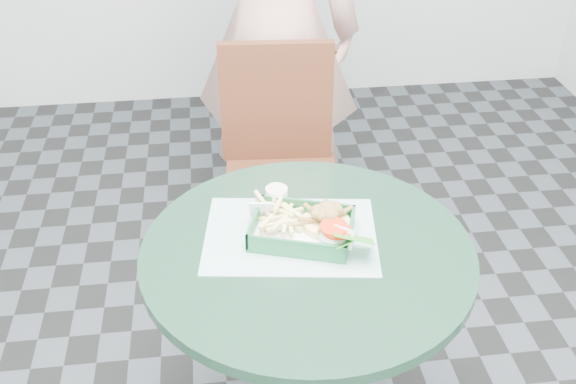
{
  "coord_description": "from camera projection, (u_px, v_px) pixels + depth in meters",
  "views": [
    {
      "loc": [
        -0.21,
        -1.27,
        1.79
      ],
      "look_at": [
        -0.04,
        0.1,
        0.87
      ],
      "focal_mm": 42.0,
      "sensor_mm": 36.0,
      "label": 1
    }
  ],
  "objects": [
    {
      "name": "garnish_cup",
      "position": [
        342.0,
        235.0,
        1.64
      ],
      "size": [
        0.12,
        0.12,
        0.05
      ],
      "rotation": [
        0.0,
        0.0,
        0.31
      ],
      "color": "silver",
      "rests_on": "food_basket"
    },
    {
      "name": "fries_pile",
      "position": [
        272.0,
        224.0,
        1.69
      ],
      "size": [
        0.12,
        0.13,
        0.05
      ],
      "primitive_type": null,
      "rotation": [
        0.0,
        0.0,
        -0.09
      ],
      "color": "#E7D085",
      "rests_on": "food_basket"
    },
    {
      "name": "cafe_table",
      "position": [
        306.0,
        306.0,
        1.74
      ],
      "size": [
        0.82,
        0.82,
        0.75
      ],
      "color": "black",
      "rests_on": "floor"
    },
    {
      "name": "sauce_ramekin",
      "position": [
        262.0,
        205.0,
        1.74
      ],
      "size": [
        0.06,
        0.06,
        0.03
      ],
      "rotation": [
        0.0,
        0.0,
        -0.08
      ],
      "color": "white",
      "rests_on": "food_basket"
    },
    {
      "name": "crab_sandwich",
      "position": [
        322.0,
        218.0,
        1.69
      ],
      "size": [
        0.12,
        0.12,
        0.07
      ],
      "rotation": [
        0.0,
        0.0,
        -0.29
      ],
      "color": "#F1D177",
      "rests_on": "food_basket"
    },
    {
      "name": "dining_chair",
      "position": [
        280.0,
        156.0,
        2.47
      ],
      "size": [
        0.41,
        0.41,
        0.93
      ],
      "rotation": [
        0.0,
        0.0,
        -0.07
      ],
      "color": "#412618",
      "rests_on": "floor"
    },
    {
      "name": "food_basket",
      "position": [
        302.0,
        238.0,
        1.67
      ],
      "size": [
        0.24,
        0.18,
        0.05
      ],
      "rotation": [
        0.0,
        0.0,
        -0.32
      ],
      "color": "#1B5D32",
      "rests_on": "placemat"
    },
    {
      "name": "placemat",
      "position": [
        291.0,
        241.0,
        1.69
      ],
      "size": [
        0.46,
        0.37,
        0.0
      ],
      "primitive_type": "cube",
      "rotation": [
        0.0,
        0.0,
        -0.14
      ],
      "color": "#89B9B5",
      "rests_on": "cafe_table"
    }
  ]
}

